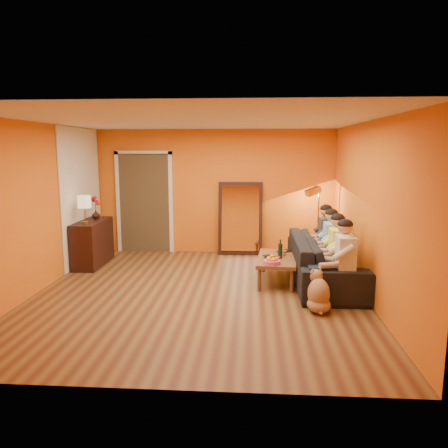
# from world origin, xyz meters

# --- Properties ---
(room_shell) EXTENTS (5.00, 5.50, 2.60)m
(room_shell) POSITION_xyz_m (0.00, 0.37, 1.30)
(room_shell) COLOR brown
(room_shell) RESTS_ON ground
(white_accent) EXTENTS (0.02, 1.90, 2.58)m
(white_accent) POSITION_xyz_m (-2.48, 1.75, 1.30)
(white_accent) COLOR white
(white_accent) RESTS_ON wall_left
(doorway_recess) EXTENTS (1.06, 0.30, 2.10)m
(doorway_recess) POSITION_xyz_m (-1.50, 2.83, 1.05)
(doorway_recess) COLOR #3F2D19
(doorway_recess) RESTS_ON floor
(door_jamb_left) EXTENTS (0.08, 0.06, 2.20)m
(door_jamb_left) POSITION_xyz_m (-2.07, 2.71, 1.05)
(door_jamb_left) COLOR white
(door_jamb_left) RESTS_ON wall_back
(door_jamb_right) EXTENTS (0.08, 0.06, 2.20)m
(door_jamb_right) POSITION_xyz_m (-0.93, 2.71, 1.05)
(door_jamb_right) COLOR white
(door_jamb_right) RESTS_ON wall_back
(door_header) EXTENTS (1.22, 0.06, 0.08)m
(door_header) POSITION_xyz_m (-1.50, 2.71, 2.12)
(door_header) COLOR white
(door_header) RESTS_ON wall_back
(mirror_frame) EXTENTS (0.92, 0.27, 1.51)m
(mirror_frame) POSITION_xyz_m (0.55, 2.63, 0.76)
(mirror_frame) COLOR black
(mirror_frame) RESTS_ON floor
(mirror_glass) EXTENTS (0.78, 0.21, 1.35)m
(mirror_glass) POSITION_xyz_m (0.55, 2.59, 0.76)
(mirror_glass) COLOR white
(mirror_glass) RESTS_ON mirror_frame
(sideboard) EXTENTS (0.44, 1.18, 0.85)m
(sideboard) POSITION_xyz_m (-2.24, 1.55, 0.42)
(sideboard) COLOR black
(sideboard) RESTS_ON floor
(table_lamp) EXTENTS (0.24, 0.24, 0.51)m
(table_lamp) POSITION_xyz_m (-2.24, 1.25, 1.10)
(table_lamp) COLOR beige
(table_lamp) RESTS_ON sideboard
(sofa) EXTENTS (2.56, 1.00, 0.75)m
(sofa) POSITION_xyz_m (2.00, 0.72, 0.37)
(sofa) COLOR black
(sofa) RESTS_ON floor
(coffee_table) EXTENTS (0.72, 1.27, 0.42)m
(coffee_table) POSITION_xyz_m (1.22, 0.69, 0.21)
(coffee_table) COLOR brown
(coffee_table) RESTS_ON floor
(floor_lamp) EXTENTS (0.36, 0.32, 1.44)m
(floor_lamp) POSITION_xyz_m (2.10, 2.19, 0.72)
(floor_lamp) COLOR #B37934
(floor_lamp) RESTS_ON floor
(dog) EXTENTS (0.37, 0.52, 0.58)m
(dog) POSITION_xyz_m (1.72, -0.64, 0.29)
(dog) COLOR #A6804B
(dog) RESTS_ON floor
(person_far_left) EXTENTS (0.70, 0.44, 1.22)m
(person_far_left) POSITION_xyz_m (2.13, -0.28, 0.61)
(person_far_left) COLOR beige
(person_far_left) RESTS_ON sofa
(person_mid_left) EXTENTS (0.70, 0.44, 1.22)m
(person_mid_left) POSITION_xyz_m (2.13, 0.27, 0.61)
(person_mid_left) COLOR #EFED4F
(person_mid_left) RESTS_ON sofa
(person_mid_right) EXTENTS (0.70, 0.44, 1.22)m
(person_mid_right) POSITION_xyz_m (2.13, 0.82, 0.61)
(person_mid_right) COLOR #8EC0DB
(person_mid_right) RESTS_ON sofa
(person_far_right) EXTENTS (0.70, 0.44, 1.22)m
(person_far_right) POSITION_xyz_m (2.13, 1.37, 0.61)
(person_far_right) COLOR #333238
(person_far_right) RESTS_ON sofa
(fruit_bowl) EXTENTS (0.26, 0.26, 0.16)m
(fruit_bowl) POSITION_xyz_m (1.12, 0.24, 0.50)
(fruit_bowl) COLOR #D94CA4
(fruit_bowl) RESTS_ON coffee_table
(wine_bottle) EXTENTS (0.07, 0.07, 0.31)m
(wine_bottle) POSITION_xyz_m (1.27, 0.64, 0.58)
(wine_bottle) COLOR black
(wine_bottle) RESTS_ON coffee_table
(tumbler) EXTENTS (0.10, 0.10, 0.08)m
(tumbler) POSITION_xyz_m (1.34, 0.81, 0.46)
(tumbler) COLOR #B27F3F
(tumbler) RESTS_ON coffee_table
(laptop) EXTENTS (0.38, 0.36, 0.03)m
(laptop) POSITION_xyz_m (1.40, 1.04, 0.43)
(laptop) COLOR black
(laptop) RESTS_ON coffee_table
(book_lower) EXTENTS (0.23, 0.26, 0.02)m
(book_lower) POSITION_xyz_m (1.04, 0.49, 0.43)
(book_lower) COLOR black
(book_lower) RESTS_ON coffee_table
(book_mid) EXTENTS (0.25, 0.31, 0.02)m
(book_mid) POSITION_xyz_m (1.05, 0.50, 0.45)
(book_mid) COLOR #B31415
(book_mid) RESTS_ON book_lower
(book_upper) EXTENTS (0.24, 0.24, 0.02)m
(book_upper) POSITION_xyz_m (1.04, 0.48, 0.47)
(book_upper) COLOR black
(book_upper) RESTS_ON book_mid
(vase) EXTENTS (0.16, 0.16, 0.17)m
(vase) POSITION_xyz_m (-2.24, 1.80, 0.93)
(vase) COLOR black
(vase) RESTS_ON sideboard
(flowers) EXTENTS (0.17, 0.17, 0.45)m
(flowers) POSITION_xyz_m (-2.24, 1.80, 1.19)
(flowers) COLOR #B31415
(flowers) RESTS_ON vase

